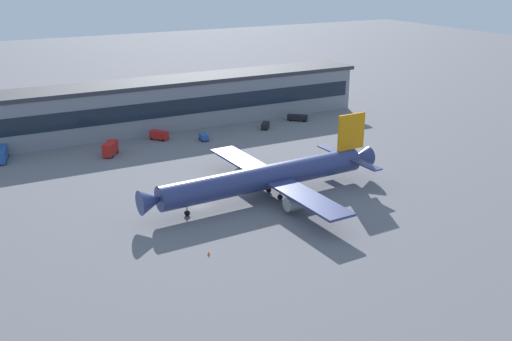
# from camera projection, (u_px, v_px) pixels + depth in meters

# --- Properties ---
(ground_plane) EXTENTS (600.00, 600.00, 0.00)m
(ground_plane) POSITION_uv_depth(u_px,v_px,m) (199.00, 206.00, 120.98)
(ground_plane) COLOR slate
(terminal_building) EXTENTS (159.48, 14.59, 14.43)m
(terminal_building) POSITION_uv_depth(u_px,v_px,m) (116.00, 109.00, 169.77)
(terminal_building) COLOR gray
(terminal_building) RESTS_ON ground_plane
(airliner) EXTENTS (56.21, 48.16, 15.57)m
(airliner) POSITION_uv_depth(u_px,v_px,m) (269.00, 177.00, 123.93)
(airliner) COLOR navy
(airliner) RESTS_ON ground_plane
(follow_me_car) EXTENTS (4.24, 4.62, 1.85)m
(follow_me_car) POSITION_uv_depth(u_px,v_px,m) (265.00, 125.00, 176.07)
(follow_me_car) COLOR black
(follow_me_car) RESTS_ON ground_plane
(fuel_truck) EXTENTS (4.34, 8.78, 3.35)m
(fuel_truck) POSITION_uv_depth(u_px,v_px,m) (1.00, 154.00, 147.63)
(fuel_truck) COLOR #2651A5
(fuel_truck) RESTS_ON ground_plane
(crew_van) EXTENTS (5.01, 5.41, 2.55)m
(crew_van) POSITION_uv_depth(u_px,v_px,m) (159.00, 135.00, 165.21)
(crew_van) COLOR red
(crew_van) RESTS_ON ground_plane
(belt_loader) EXTENTS (6.11, 5.75, 1.95)m
(belt_loader) POSITION_uv_depth(u_px,v_px,m) (298.00, 117.00, 184.76)
(belt_loader) COLOR black
(belt_loader) RESTS_ON ground_plane
(stair_truck) EXTENTS (5.33, 6.32, 3.55)m
(stair_truck) POSITION_uv_depth(u_px,v_px,m) (110.00, 148.00, 151.62)
(stair_truck) COLOR red
(stair_truck) RESTS_ON ground_plane
(baggage_tug) EXTENTS (2.46, 3.81, 1.85)m
(baggage_tug) POSITION_uv_depth(u_px,v_px,m) (204.00, 137.00, 164.68)
(baggage_tug) COLOR #2651A5
(baggage_tug) RESTS_ON ground_plane
(traffic_cone_0) EXTENTS (0.56, 0.56, 0.69)m
(traffic_cone_0) POSITION_uv_depth(u_px,v_px,m) (261.00, 224.00, 112.07)
(traffic_cone_0) COLOR #F2590C
(traffic_cone_0) RESTS_ON ground_plane
(traffic_cone_1) EXTENTS (0.54, 0.54, 0.67)m
(traffic_cone_1) POSITION_uv_depth(u_px,v_px,m) (209.00, 253.00, 100.91)
(traffic_cone_1) COLOR #F2590C
(traffic_cone_1) RESTS_ON ground_plane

